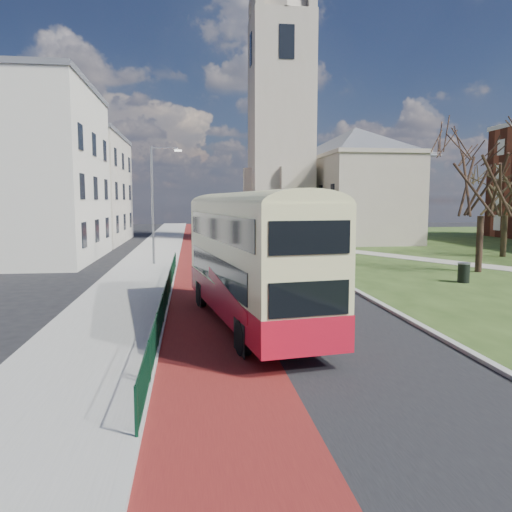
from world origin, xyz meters
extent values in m
plane|color=black|center=(0.00, 0.00, 0.00)|extent=(160.00, 160.00, 0.00)
cube|color=black|center=(1.50, 20.00, 0.01)|extent=(9.00, 120.00, 0.01)
cube|color=#591414|center=(-1.20, 20.00, 0.01)|extent=(3.40, 120.00, 0.01)
cube|color=gray|center=(-5.00, 20.00, 0.06)|extent=(4.00, 120.00, 0.12)
cube|color=#999993|center=(-3.00, 20.00, 0.07)|extent=(0.25, 120.00, 0.13)
cube|color=#999993|center=(6.10, 22.00, 0.07)|extent=(0.25, 80.00, 0.13)
cylinder|color=#0C3520|center=(-2.95, 4.00, 1.10)|extent=(0.04, 24.00, 0.04)
cylinder|color=#0C3520|center=(-2.95, 4.00, 0.15)|extent=(0.04, 24.00, 0.04)
cube|color=#9F9280|center=(8.00, 38.00, 12.00)|extent=(6.50, 6.50, 24.00)
cube|color=#9F9280|center=(16.50, 38.00, 4.50)|extent=(9.00, 18.00, 9.00)
pyramid|color=#565960|center=(16.50, 38.00, 12.60)|extent=(9.00, 18.00, 3.60)
cube|color=beige|center=(-14.00, 22.00, 6.25)|extent=(10.00, 14.00, 12.50)
cube|color=#565960|center=(-14.00, 22.00, 12.75)|extent=(10.30, 14.30, 0.50)
cube|color=#B4A998|center=(-14.00, 38.00, 5.50)|extent=(10.00, 16.00, 11.00)
cube|color=#565960|center=(-14.00, 38.00, 11.25)|extent=(10.30, 16.30, 0.50)
cylinder|color=gray|center=(-4.50, 18.00, 4.12)|extent=(0.16, 0.16, 8.00)
cylinder|color=gray|center=(-3.60, 18.00, 8.02)|extent=(1.80, 0.10, 0.10)
cube|color=silver|center=(-2.70, 18.00, 7.87)|extent=(0.50, 0.18, 0.12)
cube|color=#AF1022|center=(0.19, 0.45, 1.02)|extent=(4.19, 11.23, 1.00)
cube|color=beige|center=(0.19, 0.45, 2.96)|extent=(4.15, 11.17, 2.89)
cube|color=black|center=(-1.09, 0.55, 2.06)|extent=(1.43, 8.90, 0.95)
cube|color=black|center=(1.39, 0.93, 2.06)|extent=(1.43, 8.90, 0.95)
cube|color=black|center=(-1.04, 0.25, 3.56)|extent=(1.57, 9.77, 0.90)
cube|color=black|center=(1.43, 0.64, 3.56)|extent=(1.57, 9.77, 0.90)
cube|color=black|center=(-0.64, 5.84, 2.06)|extent=(2.22, 0.42, 1.05)
cube|color=black|center=(-0.64, 5.84, 3.56)|extent=(2.22, 0.42, 0.90)
cube|color=orange|center=(-0.64, 5.84, 4.13)|extent=(1.77, 0.37, 0.30)
cylinder|color=black|center=(-1.51, 3.96, 0.52)|extent=(0.45, 1.07, 1.04)
cylinder|color=black|center=(0.76, 4.31, 0.52)|extent=(0.45, 1.07, 1.04)
cylinder|color=black|center=(-0.44, -2.98, 0.52)|extent=(0.45, 1.07, 1.04)
cylinder|color=black|center=(1.83, -2.63, 0.52)|extent=(0.45, 1.07, 1.04)
cylinder|color=#312118|center=(15.87, 11.80, 1.78)|extent=(0.41, 0.41, 3.49)
cylinder|color=#322819|center=(22.64, 19.48, 1.68)|extent=(0.52, 0.52, 3.29)
cylinder|color=black|center=(12.76, 8.10, 0.55)|extent=(0.71, 0.71, 1.02)
cylinder|color=gray|center=(12.76, 8.10, 1.09)|extent=(0.76, 0.76, 0.07)
camera|label=1|loc=(-1.90, -17.00, 4.47)|focal=35.00mm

